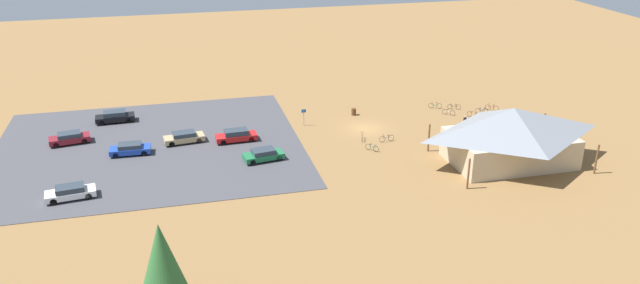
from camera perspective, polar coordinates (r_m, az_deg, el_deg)
name	(u,v)px	position (r m, az deg, el deg)	size (l,w,h in m)	color
ground	(366,129)	(75.38, 4.22, 1.25)	(160.00, 160.00, 0.00)	olive
parking_lot_asphalt	(149,147)	(72.39, -15.41, -0.44)	(33.70, 29.87, 0.05)	#424247
bike_pavilion	(511,133)	(67.88, 17.16, 0.82)	(14.51, 9.82, 6.05)	#C6B28E
trash_bin	(354,112)	(79.62, 3.12, 2.80)	(0.60, 0.60, 0.90)	brown
lot_sign	(304,115)	(75.64, -1.51, 2.52)	(0.56, 0.08, 2.20)	#99999E
pine_far_west	(162,258)	(43.16, -14.35, -10.29)	(3.15, 3.15, 6.99)	brown
bicycle_blue_yard_left	(387,138)	(71.59, 6.14, 0.33)	(1.82, 0.48, 0.91)	black
bicycle_black_edge_south	(478,122)	(78.86, 14.31, 1.83)	(1.57, 0.64, 0.77)	black
bicycle_purple_near_sign	(488,129)	(76.87, 15.19, 1.20)	(1.52, 0.72, 0.77)	black
bicycle_teal_yard_front	(372,148)	(68.96, 4.80, -0.52)	(1.14, 1.31, 0.80)	black
bicycle_green_front_row	(435,106)	(83.35, 10.53, 3.30)	(1.63, 0.80, 0.83)	black
bicycle_orange_yard_right	(473,115)	(80.84, 13.88, 2.41)	(0.88, 1.62, 0.88)	black
bicycle_silver_yard_center	(449,112)	(81.25, 11.73, 2.69)	(1.30, 1.15, 0.83)	black
bicycle_red_by_bin	(492,108)	(84.27, 15.51, 3.07)	(1.34, 1.18, 0.88)	black
bicycle_white_edge_north	(508,126)	(78.29, 16.92, 1.39)	(1.67, 0.62, 0.79)	black
bicycle_yellow_trailside	(362,137)	(71.76, 3.89, 0.45)	(0.65, 1.68, 0.83)	black
bicycle_blue_near_porch	(481,111)	(82.67, 14.61, 2.79)	(1.62, 0.59, 0.89)	black
bicycle_black_lone_east	(454,107)	(83.50, 12.23, 3.19)	(1.64, 0.72, 0.80)	black
car_tan_end_stall	(184,137)	(72.41, -12.38, 0.43)	(4.68, 2.34, 1.26)	tan
car_maroon_far_end	(70,138)	(76.01, -22.02, 0.35)	(4.65, 2.54, 1.30)	maroon
car_black_second_row	(115,117)	(81.00, -18.32, 2.23)	(4.73, 2.08, 1.41)	black
car_blue_inner_stall	(130,149)	(70.73, -17.04, -0.60)	(4.38, 2.00, 1.25)	#1E42B2
car_green_by_curb	(263,155)	(66.43, -5.22, -1.17)	(4.48, 2.50, 1.26)	#1E6B3D
car_white_near_entry	(70,192)	(62.76, -21.95, -4.30)	(4.70, 2.40, 1.28)	white
car_red_front_row	(236,136)	(71.71, -7.71, 0.59)	(4.73, 1.95, 1.40)	red
visitor_by_pavilion	(465,122)	(76.47, 13.14, 1.76)	(0.40, 0.39, 1.78)	#2D3347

